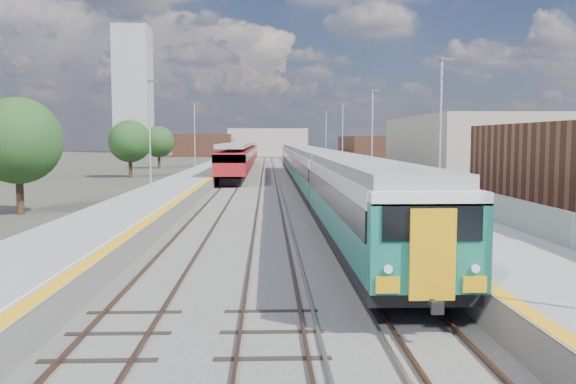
{
  "coord_description": "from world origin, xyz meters",
  "views": [
    {
      "loc": [
        -2.09,
        -8.44,
        4.5
      ],
      "look_at": [
        -1.21,
        17.63,
        2.2
      ],
      "focal_mm": 38.0,
      "sensor_mm": 36.0,
      "label": 1
    }
  ],
  "objects": [
    {
      "name": "ground",
      "position": [
        0.0,
        50.0,
        0.0
      ],
      "size": [
        320.0,
        320.0,
        0.0
      ],
      "primitive_type": "plane",
      "color": "#47443A",
      "rests_on": "ground"
    },
    {
      "name": "ballast_bed",
      "position": [
        -2.25,
        52.5,
        0.03
      ],
      "size": [
        10.5,
        155.0,
        0.06
      ],
      "primitive_type": "cube",
      "color": "#565451",
      "rests_on": "ground"
    },
    {
      "name": "tracks",
      "position": [
        -1.65,
        54.18,
        0.11
      ],
      "size": [
        8.96,
        160.0,
        0.17
      ],
      "color": "#4C3323",
      "rests_on": "ground"
    },
    {
      "name": "platform_right",
      "position": [
        5.28,
        52.49,
        0.54
      ],
      "size": [
        4.7,
        155.0,
        8.52
      ],
      "color": "slate",
      "rests_on": "ground"
    },
    {
      "name": "platform_left",
      "position": [
        -9.05,
        52.49,
        0.52
      ],
      "size": [
        4.3,
        155.0,
        8.52
      ],
      "color": "slate",
      "rests_on": "ground"
    },
    {
      "name": "buildings",
      "position": [
        -18.12,
        138.6,
        10.7
      ],
      "size": [
        72.0,
        185.5,
        40.0
      ],
      "color": "brown",
      "rests_on": "ground"
    },
    {
      "name": "green_train",
      "position": [
        1.5,
        43.23,
        2.15
      ],
      "size": [
        2.77,
        77.27,
        3.05
      ],
      "color": "black",
      "rests_on": "ground"
    },
    {
      "name": "red_train",
      "position": [
        -5.5,
        76.12,
        2.26
      ],
      "size": [
        3.03,
        61.33,
        3.82
      ],
      "color": "black",
      "rests_on": "ground"
    },
    {
      "name": "tree_a",
      "position": [
        -16.77,
        27.99,
        4.37
      ],
      "size": [
        5.12,
        5.12,
        6.94
      ],
      "color": "#382619",
      "rests_on": "ground"
    },
    {
      "name": "tree_b",
      "position": [
        -17.97,
        62.61,
        4.16
      ],
      "size": [
        4.88,
        4.88,
        6.61
      ],
      "color": "#382619",
      "rests_on": "ground"
    },
    {
      "name": "tree_c",
      "position": [
        -18.43,
        83.84,
        3.99
      ],
      "size": [
        4.68,
        4.68,
        6.34
      ],
      "color": "#382619",
      "rests_on": "ground"
    },
    {
      "name": "tree_d",
      "position": [
        22.72,
        65.69,
        3.74
      ],
      "size": [
        4.39,
        4.39,
        5.95
      ],
      "color": "#382619",
      "rests_on": "ground"
    }
  ]
}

